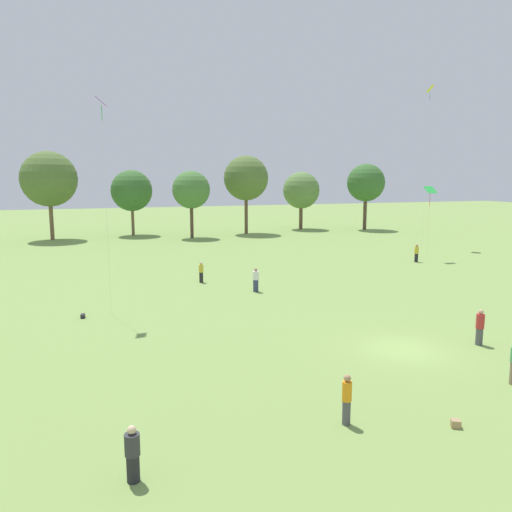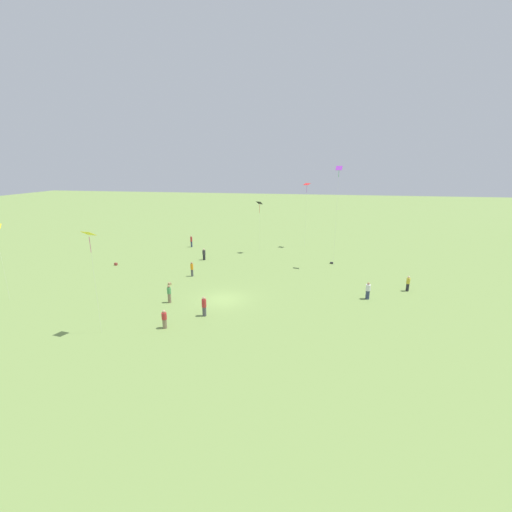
{
  "view_description": "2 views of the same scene",
  "coord_description": "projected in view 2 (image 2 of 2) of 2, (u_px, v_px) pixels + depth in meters",
  "views": [
    {
      "loc": [
        -14.27,
        -19.36,
        8.19
      ],
      "look_at": [
        -5.78,
        4.93,
        4.12
      ],
      "focal_mm": 35.0,
      "sensor_mm": 36.0,
      "label": 1
    },
    {
      "loc": [
        30.29,
        8.71,
        12.96
      ],
      "look_at": [
        -3.72,
        2.55,
        3.56
      ],
      "focal_mm": 24.0,
      "sensor_mm": 36.0,
      "label": 2
    }
  ],
  "objects": [
    {
      "name": "kite_3",
      "position": [
        259.0,
        205.0,
        49.51
      ],
      "size": [
        0.94,
        0.99,
        7.63
      ],
      "rotation": [
        0.0,
        0.0,
        3.48
      ],
      "color": "black",
      "rests_on": "ground_plane"
    },
    {
      "name": "kite_6",
      "position": [
        89.0,
        238.0,
        25.07
      ],
      "size": [
        0.82,
        0.89,
        8.19
      ],
      "rotation": [
        0.0,
        0.0,
        3.79
      ],
      "color": "yellow",
      "rests_on": "ground_plane"
    },
    {
      "name": "picnic_bag_0",
      "position": [
        170.0,
        284.0,
        37.62
      ],
      "size": [
        0.4,
        0.39,
        0.26
      ],
      "rotation": [
        0.0,
        0.0,
        1.05
      ],
      "color": "#A58459",
      "rests_on": "ground_plane"
    },
    {
      "name": "person_2",
      "position": [
        164.0,
        319.0,
        27.62
      ],
      "size": [
        0.43,
        0.43,
        1.58
      ],
      "rotation": [
        0.0,
        0.0,
        4.65
      ],
      "color": "#847056",
      "rests_on": "ground_plane"
    },
    {
      "name": "kite_1",
      "position": [
        339.0,
        174.0,
        40.97
      ],
      "size": [
        0.72,
        0.85,
        12.66
      ],
      "rotation": [
        0.0,
        0.0,
        0.59
      ],
      "color": "purple",
      "rests_on": "ground_plane"
    },
    {
      "name": "person_0",
      "position": [
        204.0,
        306.0,
        29.81
      ],
      "size": [
        0.54,
        0.54,
        1.8
      ],
      "rotation": [
        0.0,
        0.0,
        2.65
      ],
      "color": "#4C4C51",
      "rests_on": "ground_plane"
    },
    {
      "name": "picnic_bag_2",
      "position": [
        332.0,
        263.0,
        45.56
      ],
      "size": [
        0.28,
        0.44,
        0.23
      ],
      "rotation": [
        0.0,
        0.0,
        1.46
      ],
      "color": "#262628",
      "rests_on": "ground_plane"
    },
    {
      "name": "person_1",
      "position": [
        408.0,
        284.0,
        35.66
      ],
      "size": [
        0.5,
        0.5,
        1.65
      ],
      "rotation": [
        0.0,
        0.0,
        5.37
      ],
      "color": "#232328",
      "rests_on": "ground_plane"
    },
    {
      "name": "person_4",
      "position": [
        368.0,
        291.0,
        33.56
      ],
      "size": [
        0.59,
        0.59,
        1.73
      ],
      "rotation": [
        0.0,
        0.0,
        0.42
      ],
      "color": "#333D5B",
      "rests_on": "ground_plane"
    },
    {
      "name": "ground_plane",
      "position": [
        224.0,
        299.0,
        33.66
      ],
      "size": [
        240.0,
        240.0,
        0.0
      ],
      "primitive_type": "plane",
      "color": "#7A994C"
    },
    {
      "name": "person_7",
      "position": [
        169.0,
        294.0,
        32.68
      ],
      "size": [
        0.43,
        0.43,
        1.77
      ],
      "rotation": [
        0.0,
        0.0,
        3.33
      ],
      "color": "#847056",
      "rests_on": "ground_plane"
    },
    {
      "name": "person_6",
      "position": [
        204.0,
        254.0,
        47.21
      ],
      "size": [
        0.54,
        0.54,
        1.62
      ],
      "rotation": [
        0.0,
        0.0,
        0.37
      ],
      "color": "#232328",
      "rests_on": "ground_plane"
    },
    {
      "name": "person_8",
      "position": [
        192.0,
        269.0,
        40.34
      ],
      "size": [
        0.44,
        0.44,
        1.75
      ],
      "rotation": [
        0.0,
        0.0,
        5.18
      ],
      "color": "#4C4C51",
      "rests_on": "ground_plane"
    },
    {
      "name": "person_5",
      "position": [
        191.0,
        241.0,
        54.46
      ],
      "size": [
        0.35,
        0.35,
        1.86
      ],
      "rotation": [
        0.0,
        0.0,
        3.06
      ],
      "color": "#333D5B",
      "rests_on": "ground_plane"
    },
    {
      "name": "kite_0",
      "position": [
        307.0,
        187.0,
        52.42
      ],
      "size": [
        1.16,
        1.17,
        10.0
      ],
      "rotation": [
        0.0,
        0.0,
        0.3
      ],
      "color": "red",
      "rests_on": "ground_plane"
    },
    {
      "name": "picnic_bag_1",
      "position": [
        116.0,
        264.0,
        44.88
      ],
      "size": [
        0.29,
        0.42,
        0.33
      ],
      "rotation": [
        0.0,
        0.0,
        1.4
      ],
      "color": "#933833",
      "rests_on": "ground_plane"
    }
  ]
}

